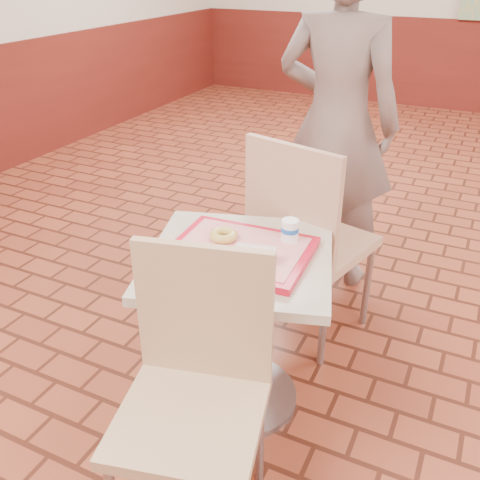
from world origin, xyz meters
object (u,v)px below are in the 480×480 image
at_px(main_table, 240,306).
at_px(customer, 336,123).
at_px(serving_tray, 240,251).
at_px(long_john_donut, 254,255).
at_px(ring_donut, 224,235).
at_px(paper_cup, 290,230).
at_px(chair_main_front, 196,382).
at_px(chair_main_back, 305,234).

height_order(main_table, customer, customer).
bearing_deg(serving_tray, main_table, 14.04).
xyz_separation_m(customer, long_john_donut, (0.08, -1.20, -0.14)).
relative_size(ring_donut, paper_cup, 1.29).
height_order(main_table, ring_donut, ring_donut).
xyz_separation_m(main_table, serving_tray, (-0.00, -0.00, 0.24)).
bearing_deg(customer, chair_main_front, 93.54).
relative_size(serving_tray, paper_cup, 6.08).
height_order(chair_main_front, chair_main_back, chair_main_back).
relative_size(chair_main_back, customer, 0.56).
xyz_separation_m(main_table, customer, (0.00, 1.13, 0.42)).
bearing_deg(long_john_donut, chair_main_front, -90.79).
height_order(main_table, chair_main_back, chair_main_back).
relative_size(serving_tray, ring_donut, 4.73).
distance_m(chair_main_front, ring_donut, 0.57).
relative_size(long_john_donut, paper_cup, 2.09).
distance_m(long_john_donut, paper_cup, 0.20).
distance_m(ring_donut, paper_cup, 0.24).
height_order(chair_main_front, serving_tray, chair_main_front).
bearing_deg(serving_tray, long_john_donut, -39.04).
bearing_deg(serving_tray, chair_main_front, -80.45).
distance_m(chair_main_front, customer, 1.64).
relative_size(chair_main_back, ring_donut, 9.51).
bearing_deg(customer, serving_tray, 90.65).
height_order(chair_main_back, serving_tray, chair_main_back).
relative_size(chair_main_front, chair_main_back, 0.93).
bearing_deg(chair_main_front, paper_cup, 70.64).
bearing_deg(chair_main_front, long_john_donut, 75.61).
distance_m(chair_main_back, customer, 0.71).
distance_m(chair_main_back, long_john_donut, 0.61).
relative_size(ring_donut, long_john_donut, 0.61).
height_order(main_table, paper_cup, paper_cup).
bearing_deg(main_table, chair_main_back, 81.68).
relative_size(chair_main_front, serving_tray, 1.87).
bearing_deg(ring_donut, chair_main_back, 72.02).
relative_size(chair_main_back, long_john_donut, 5.84).
bearing_deg(paper_cup, customer, 97.71).
height_order(ring_donut, paper_cup, paper_cup).
xyz_separation_m(ring_donut, long_john_donut, (0.17, -0.10, 0.01)).
bearing_deg(chair_main_front, serving_tray, 85.95).
bearing_deg(chair_main_back, main_table, 96.30).
height_order(serving_tray, long_john_donut, long_john_donut).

